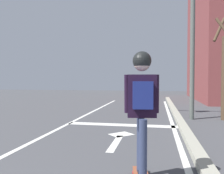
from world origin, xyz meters
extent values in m
cube|color=white|center=(-0.25, 6.00, 0.00)|extent=(0.12, 20.00, 0.01)
cube|color=white|center=(3.03, 6.00, 0.00)|extent=(0.12, 20.00, 0.01)
cube|color=white|center=(1.46, 7.76, 0.00)|extent=(3.43, 0.40, 0.01)
cube|color=white|center=(1.63, 5.66, 0.00)|extent=(0.16, 1.40, 0.01)
cube|color=white|center=(1.63, 6.51, 0.00)|extent=(0.71, 0.71, 0.01)
cube|color=#A4A391|center=(3.28, 6.00, 0.07)|extent=(0.24, 24.00, 0.14)
cube|color=#B2B2B7|center=(2.30, 4.01, 0.06)|extent=(0.17, 0.07, 0.01)
cylinder|color=#C53734|center=(2.20, 4.00, 0.03)|extent=(0.04, 0.06, 0.06)
cylinder|color=#C53734|center=(2.40, 4.03, 0.03)|extent=(0.04, 0.06, 0.06)
cylinder|color=#353F60|center=(2.31, 3.94, 0.50)|extent=(0.11, 0.11, 0.83)
cube|color=black|center=(2.31, 3.94, 0.10)|extent=(0.12, 0.25, 0.03)
cylinder|color=#353F60|center=(2.36, 3.56, 0.50)|extent=(0.11, 0.11, 0.83)
cube|color=black|center=(2.34, 3.75, 1.20)|extent=(0.41, 0.23, 0.58)
cylinder|color=black|center=(2.13, 3.75, 1.23)|extent=(0.07, 0.10, 0.53)
cylinder|color=black|center=(2.53, 3.81, 1.23)|extent=(0.07, 0.11, 0.53)
sphere|color=beige|center=(2.34, 3.75, 1.65)|extent=(0.23, 0.23, 0.23)
sphere|color=black|center=(2.34, 3.75, 1.68)|extent=(0.26, 0.26, 0.26)
cube|color=navy|center=(2.36, 3.61, 1.22)|extent=(0.28, 0.18, 0.36)
cylinder|color=#5C625C|center=(3.76, 9.26, 2.89)|extent=(0.16, 0.16, 5.79)
cylinder|color=brown|center=(4.73, 9.59, 3.22)|extent=(0.53, 0.43, 0.91)
cylinder|color=brown|center=(4.73, 9.10, 3.18)|extent=(0.51, 0.40, 0.76)
camera|label=1|loc=(2.54, 0.54, 1.43)|focal=37.61mm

